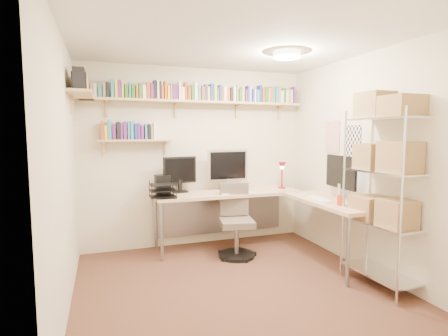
{
  "coord_description": "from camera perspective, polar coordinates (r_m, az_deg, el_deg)",
  "views": [
    {
      "loc": [
        -1.27,
        -3.33,
        1.59
      ],
      "look_at": [
        0.08,
        0.55,
        1.18
      ],
      "focal_mm": 28.0,
      "sensor_mm": 36.0,
      "label": 1
    }
  ],
  "objects": [
    {
      "name": "ground",
      "position": [
        3.91,
        1.59,
        -18.38
      ],
      "size": [
        3.2,
        3.2,
        0.0
      ],
      "primitive_type": "plane",
      "color": "#48291E",
      "rests_on": "ground"
    },
    {
      "name": "room_shell",
      "position": [
        3.57,
        1.73,
        4.97
      ],
      "size": [
        3.24,
        3.04,
        2.52
      ],
      "color": "beige",
      "rests_on": "ground"
    },
    {
      "name": "wire_rack",
      "position": [
        3.88,
        24.8,
        0.47
      ],
      "size": [
        0.41,
        0.81,
        2.02
      ],
      "rotation": [
        0.0,
        0.0,
        0.03
      ],
      "color": "silver",
      "rests_on": "ground"
    },
    {
      "name": "corner_desk",
      "position": [
        4.68,
        3.3,
        -4.36
      ],
      "size": [
        2.42,
        2.0,
        1.36
      ],
      "color": "beige",
      "rests_on": "ground"
    },
    {
      "name": "office_chair",
      "position": [
        4.6,
        1.97,
        -9.42
      ],
      "size": [
        0.5,
        0.51,
        0.94
      ],
      "rotation": [
        0.0,
        0.0,
        -0.19
      ],
      "color": "black",
      "rests_on": "ground"
    },
    {
      "name": "wall_shelves",
      "position": [
        4.73,
        -8.76,
        10.91
      ],
      "size": [
        3.12,
        1.09,
        0.8
      ],
      "color": "tan",
      "rests_on": "ground"
    }
  ]
}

